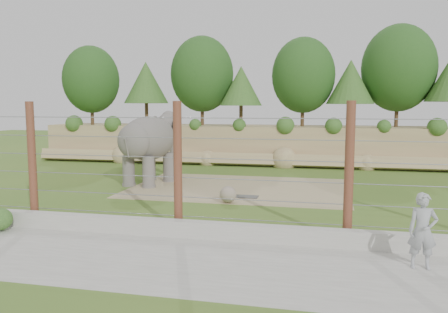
% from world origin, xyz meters
% --- Properties ---
extents(ground, '(90.00, 90.00, 0.00)m').
position_xyz_m(ground, '(0.00, 0.00, 0.00)').
color(ground, '#456A25').
rests_on(ground, ground).
extents(back_embankment, '(30.00, 5.52, 8.77)m').
position_xyz_m(back_embankment, '(0.59, 12.68, 3.97)').
color(back_embankment, '#9B7F59').
rests_on(back_embankment, ground).
extents(dirt_patch, '(10.00, 7.00, 0.02)m').
position_xyz_m(dirt_patch, '(0.50, 3.00, 0.01)').
color(dirt_patch, tan).
rests_on(dirt_patch, ground).
extents(drain_grate, '(1.00, 0.60, 0.03)m').
position_xyz_m(drain_grate, '(1.19, 0.97, 0.04)').
color(drain_grate, '#262628').
rests_on(drain_grate, dirt_patch).
extents(elephant, '(2.65, 4.60, 3.50)m').
position_xyz_m(elephant, '(-4.07, 3.18, 1.75)').
color(elephant, '#68625C').
rests_on(elephant, ground).
extents(stone_ball, '(0.67, 0.67, 0.67)m').
position_xyz_m(stone_ball, '(0.67, -0.29, 0.35)').
color(stone_ball, gray).
rests_on(stone_ball, dirt_patch).
extents(retaining_wall, '(26.00, 0.35, 0.50)m').
position_xyz_m(retaining_wall, '(0.00, -5.00, 0.25)').
color(retaining_wall, '#A09E95').
rests_on(retaining_wall, ground).
extents(walkway, '(26.00, 4.00, 0.01)m').
position_xyz_m(walkway, '(0.00, -7.00, 0.01)').
color(walkway, '#A09E95').
rests_on(walkway, ground).
extents(barrier_fence, '(20.26, 0.26, 4.00)m').
position_xyz_m(barrier_fence, '(0.00, -4.50, 2.00)').
color(barrier_fence, brown).
rests_on(barrier_fence, ground).
extents(zookeeper, '(0.67, 0.44, 1.82)m').
position_xyz_m(zookeeper, '(6.61, -6.18, 0.92)').
color(zookeeper, '#AAADB3').
rests_on(zookeeper, walkway).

